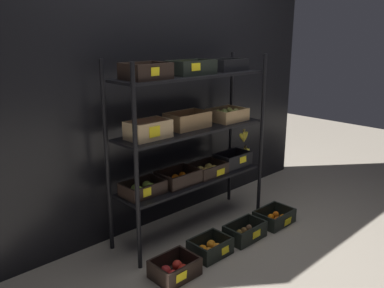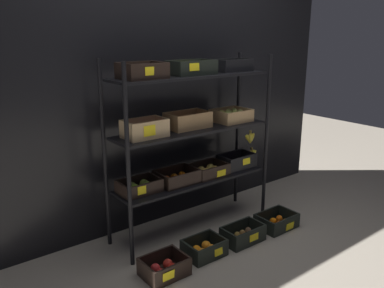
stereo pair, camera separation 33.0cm
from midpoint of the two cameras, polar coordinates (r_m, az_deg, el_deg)
name	(u,v)px [view 1 (the left image)]	position (r m, az deg, el deg)	size (l,w,h in m)	color
ground_plane	(192,227)	(3.59, -2.69, -11.92)	(10.00, 10.00, 0.00)	gray
storefront_wall	(161,70)	(3.50, -7.21, 10.51)	(3.80, 0.12, 2.71)	black
display_rack	(193,129)	(3.28, -2.80, 2.10)	(1.53, 0.41, 1.49)	black
crate_ground_apple_red	(175,270)	(2.95, -5.86, -17.56)	(0.31, 0.25, 0.13)	black
crate_ground_orange	(210,248)	(3.18, -0.46, -14.80)	(0.30, 0.24, 0.13)	black
crate_ground_kiwi	(245,233)	(3.40, 4.76, -12.64)	(0.34, 0.21, 0.14)	black
crate_ground_tangerine	(274,218)	(3.69, 9.16, -10.52)	(0.34, 0.25, 0.13)	black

